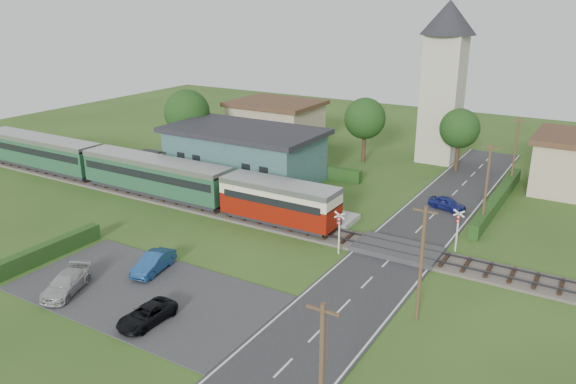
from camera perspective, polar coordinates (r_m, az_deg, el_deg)
The scene contains 31 objects.
ground at distance 44.59m, azimuth -2.04°, elevation -4.27°, with size 120.00×120.00×0.00m, color #2D4C19.
railway_track at distance 46.10m, azimuth -0.69°, elevation -3.30°, with size 76.00×3.20×0.49m.
road at distance 40.47m, azimuth 10.01°, elevation -7.06°, with size 6.00×70.00×0.05m, color #28282B.
car_park at distance 37.13m, azimuth -14.34°, elevation -9.89°, with size 17.00×9.00×0.08m, color #333335.
crossing_deck at distance 42.09m, azimuth 11.03°, elevation -5.76°, with size 6.20×3.40×0.45m, color #333335.
platform at distance 53.97m, azimuth -7.95°, elevation 0.03°, with size 30.00×3.00×0.45m, color gray.
equipment_hut at distance 58.70m, azimuth -14.14°, elevation 2.74°, with size 2.30×2.30×2.55m.
station_building at distance 57.65m, azimuth -4.46°, elevation 3.95°, with size 16.00×9.00×5.30m.
train at distance 55.73m, azimuth -15.69°, elevation 2.21°, with size 43.20×2.90×3.40m.
church_tower at distance 65.07m, azimuth 15.62°, elevation 11.81°, with size 6.00×6.00×17.60m.
house_west at distance 71.65m, azimuth -1.24°, elevation 7.07°, with size 10.80×8.80×5.50m.
hedge_carpark at distance 43.64m, azimuth -23.32°, elevation -5.59°, with size 0.80×9.00×1.20m, color #193814.
hedge_roadside at distance 53.69m, azimuth 20.54°, elevation -0.72°, with size 0.80×18.00×1.20m, color #193814.
hedge_station at distance 61.78m, azimuth -2.00°, elevation 3.06°, with size 22.00×0.80×1.30m, color #193814.
tree_a at distance 65.43m, azimuth -10.21°, elevation 7.94°, with size 5.20×5.20×8.00m.
tree_b at distance 63.52m, azimuth 7.82°, elevation 7.40°, with size 4.60×4.60×7.34m.
tree_c at distance 62.35m, azimuth 17.04°, elevation 6.18°, with size 4.20×4.20×6.78m.
utility_pole_a at distance 22.97m, azimuth 3.40°, elevation -18.51°, with size 1.40×0.22×7.00m.
utility_pole_b at distance 32.58m, azimuth 13.38°, elevation -6.96°, with size 1.40×0.22×7.00m.
utility_pole_c at distance 47.14m, azimuth 19.51°, elevation 0.63°, with size 1.40×0.22×7.00m.
utility_pole_d at distance 58.55m, azimuth 22.05°, elevation 3.78°, with size 1.40×0.22×7.00m.
crossing_signal_near at distance 40.53m, azimuth 5.23°, elevation -3.51°, with size 0.84×0.28×3.28m.
crossing_signal_far at distance 42.56m, azimuth 16.87°, elevation -3.17°, with size 0.84×0.28×3.28m.
streetlamp_west at distance 71.65m, azimuth -8.17°, elevation 7.08°, with size 0.30×0.30×5.15m.
streetlamp_east at distance 63.29m, azimuth 24.37°, elevation 3.99°, with size 0.30×0.30×5.15m.
car_on_road at distance 51.25m, azimuth 15.86°, elevation -1.11°, with size 1.33×3.31×1.13m, color navy.
car_park_blue at distance 39.34m, azimuth -13.51°, elevation -6.99°, with size 1.34×3.84×1.26m, color navy.
car_park_silver at distance 38.37m, azimuth -21.63°, elevation -8.60°, with size 1.72×4.22×1.22m, color #B0B0B0.
car_park_dark at distance 33.66m, azimuth -14.16°, elevation -12.00°, with size 1.71×3.70×1.03m, color black.
pedestrian_near at distance 50.10m, azimuth -2.56°, elevation -0.15°, with size 0.54×0.35×1.48m, color gray.
pedestrian_far at distance 56.51m, azimuth -12.76°, elevation 1.73°, with size 0.80×0.63×1.66m, color gray.
Camera 1 is at (22.48, -34.25, 17.60)m, focal length 35.00 mm.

